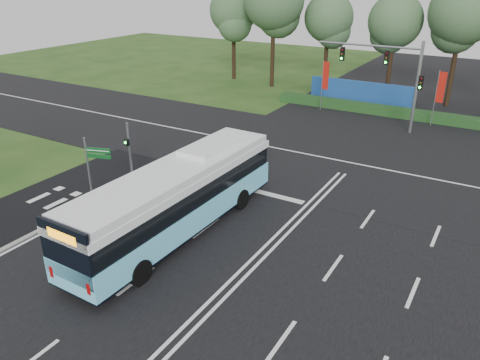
% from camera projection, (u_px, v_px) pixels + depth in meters
% --- Properties ---
extents(ground, '(120.00, 120.00, 0.00)m').
position_uv_depth(ground, '(265.00, 247.00, 21.49)').
color(ground, '#234517').
rests_on(ground, ground).
extents(road_main, '(20.00, 120.00, 0.04)m').
position_uv_depth(road_main, '(265.00, 247.00, 21.49)').
color(road_main, black).
rests_on(road_main, ground).
extents(road_cross, '(120.00, 14.00, 0.05)m').
position_uv_depth(road_cross, '(350.00, 163.00, 30.91)').
color(road_cross, black).
rests_on(road_cross, ground).
extents(bike_path, '(5.00, 18.00, 0.06)m').
position_uv_depth(bike_path, '(32.00, 208.00, 24.94)').
color(bike_path, black).
rests_on(bike_path, ground).
extents(kerb_strip, '(0.25, 18.00, 0.12)m').
position_uv_depth(kerb_strip, '(62.00, 219.00, 23.82)').
color(kerb_strip, gray).
rests_on(kerb_strip, ground).
extents(city_bus, '(2.99, 12.94, 3.70)m').
position_uv_depth(city_bus, '(178.00, 198.00, 21.99)').
color(city_bus, '#69CDF3').
rests_on(city_bus, ground).
extents(pedestrian_signal, '(0.32, 0.42, 3.59)m').
position_uv_depth(pedestrian_signal, '(129.00, 149.00, 27.66)').
color(pedestrian_signal, gray).
rests_on(pedestrian_signal, ground).
extents(street_sign, '(1.40, 0.52, 3.74)m').
position_uv_depth(street_sign, '(93.00, 163.00, 24.66)').
color(street_sign, gray).
rests_on(street_sign, ground).
extents(banner_flag_left, '(0.65, 0.21, 4.51)m').
position_uv_depth(banner_flag_left, '(325.00, 79.00, 41.26)').
color(banner_flag_left, gray).
rests_on(banner_flag_left, ground).
extents(banner_flag_mid, '(0.66, 0.18, 4.55)m').
position_uv_depth(banner_flag_mid, '(440.00, 91.00, 37.00)').
color(banner_flag_mid, gray).
rests_on(banner_flag_mid, ground).
extents(traffic_light_gantry, '(8.41, 0.28, 7.00)m').
position_uv_depth(traffic_light_gantry, '(394.00, 71.00, 35.59)').
color(traffic_light_gantry, gray).
rests_on(traffic_light_gantry, ground).
extents(hedge, '(22.00, 1.20, 0.80)m').
position_uv_depth(hedge, '(397.00, 112.00, 40.57)').
color(hedge, '#153B19').
rests_on(hedge, ground).
extents(blue_hoarding, '(10.00, 0.30, 2.20)m').
position_uv_depth(blue_hoarding, '(361.00, 93.00, 44.11)').
color(blue_hoarding, navy).
rests_on(blue_hoarding, ground).
extents(eucalyptus_row, '(47.27, 8.43, 12.08)m').
position_uv_depth(eucalyptus_row, '(425.00, 15.00, 42.42)').
color(eucalyptus_row, black).
rests_on(eucalyptus_row, ground).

